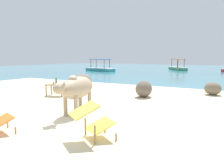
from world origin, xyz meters
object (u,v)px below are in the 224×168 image
Objects in this scene: cow at (77,88)px; boat_green at (178,68)px; bottle at (56,81)px; boat_teal at (100,68)px; low_bench_table at (56,86)px; deck_chair_near at (92,119)px.

boat_green is (-3.07, 22.49, -0.44)m from cow.
bottle is 16.12m from boat_teal.
boat_green is at bearing 79.19° from low_bench_table.
cow is 6.34× the size of bottle.
boat_green is at bearing 45.84° from deck_chair_near.
boat_teal reaches higher than bottle.
cow is at bearing 155.40° from boat_green.
low_bench_table is at bearing -136.29° from cow.
boat_green is at bearing 58.86° from boat_teal.
boat_green and boat_teal have the same top height.
cow is at bearing -43.38° from boat_teal.
boat_teal is at bearing 117.03° from bottle.
bottle is 0.32× the size of deck_chair_near.
boat_green reaches higher than cow.
boat_green is 9.24m from boat_teal.
boat_green reaches higher than deck_chair_near.
boat_green reaches higher than low_bench_table.
low_bench_table is at bearing -47.61° from boat_teal.
boat_green reaches higher than bottle.
boat_green is at bearing 177.56° from cow.
deck_chair_near is (3.98, -3.23, 0.01)m from low_bench_table.
deck_chair_near is 24.34m from boat_green.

